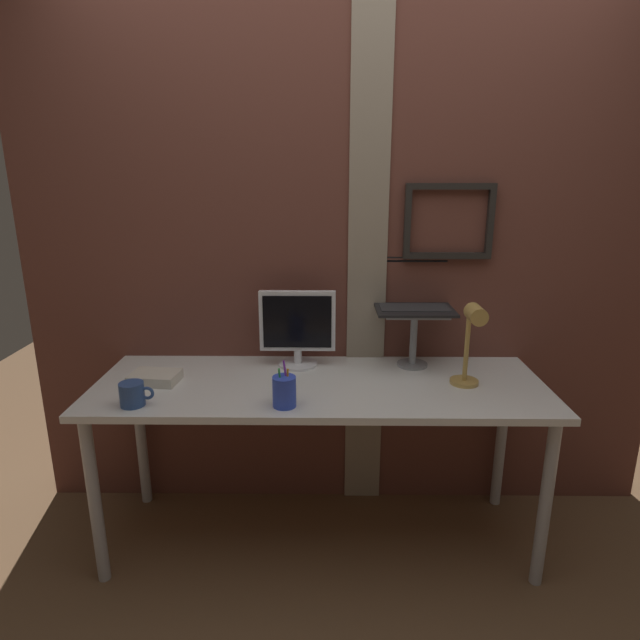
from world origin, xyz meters
TOP-DOWN VIEW (x-y plane):
  - ground_plane at (0.00, 0.00)m, footprint 6.00×6.00m
  - brick_wall_back at (0.00, 0.41)m, footprint 3.02×0.16m
  - desk at (-0.11, 0.02)m, footprint 1.91×0.66m
  - monitor at (-0.22, 0.23)m, footprint 0.34×0.18m
  - laptop_stand at (0.31, 0.23)m, footprint 0.28×0.22m
  - laptop at (0.31, 0.30)m, footprint 0.35×0.30m
  - desk_lamp at (0.50, -0.03)m, footprint 0.12×0.20m
  - pen_cup at (-0.25, -0.21)m, footprint 0.09×0.09m
  - coffee_mug at (-0.83, -0.21)m, footprint 0.13×0.09m
  - paper_clutter_stack at (-0.82, 0.02)m, footprint 0.21×0.16m

SIDE VIEW (x-z plane):
  - ground_plane at x=0.00m, z-range 0.00..0.00m
  - desk at x=-0.11m, z-range 0.31..1.08m
  - paper_clutter_stack at x=-0.82m, z-range 0.77..0.81m
  - coffee_mug at x=-0.83m, z-range 0.77..0.86m
  - pen_cup at x=-0.25m, z-range 0.74..0.92m
  - laptop_stand at x=0.31m, z-range 0.82..1.08m
  - monitor at x=-0.22m, z-range 0.79..1.14m
  - desk_lamp at x=0.50m, z-range 0.81..1.18m
  - laptop at x=0.31m, z-range 0.98..1.21m
  - brick_wall_back at x=0.00m, z-range 0.00..2.43m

